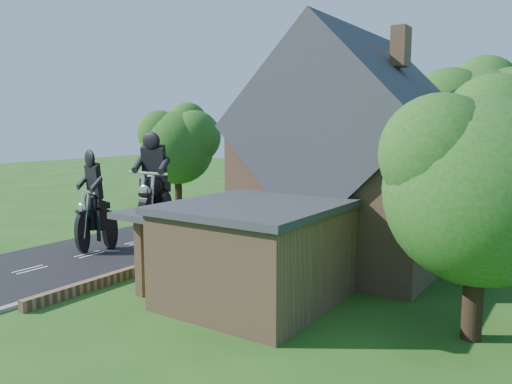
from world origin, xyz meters
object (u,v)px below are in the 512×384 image
Objects in this scene: house at (352,164)px; annex at (253,250)px; garden_wall at (227,242)px; motorcycle_follow at (156,219)px; motorcycle_lead at (97,236)px.

house is 7.30m from annex.
house reaches higher than garden_wall.
garden_wall is 8.19m from annex.
house is 5.60× the size of motorcycle_follow.
motorcycle_lead is (-4.52, -4.38, 0.53)m from garden_wall.
motorcycle_lead is 0.86× the size of motorcycle_follow.
garden_wall is 3.12× the size of annex.
motorcycle_follow is (-0.52, 4.45, 0.12)m from motorcycle_lead.
garden_wall is 5.08m from motorcycle_follow.
annex is at bearing -46.16° from garden_wall.
house reaches higher than motorcycle_lead.
garden_wall is at bearing 174.60° from motorcycle_follow.
annex reaches higher than motorcycle_follow.
motorcycle_follow is (-10.60, 5.86, -0.92)m from annex.
motorcycle_lead is at bearing -153.32° from house.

